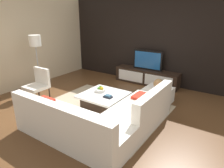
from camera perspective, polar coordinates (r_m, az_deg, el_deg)
name	(u,v)px	position (r m, az deg, el deg)	size (l,w,h in m)	color
ground_plane	(105,110)	(5.12, -2.06, -7.32)	(14.00, 14.00, 0.00)	brown
feature_wall_back	(152,41)	(6.99, 11.21, 11.64)	(6.40, 0.12, 2.80)	black
side_wall_left	(26,42)	(7.13, -22.83, 10.66)	(0.12, 5.20, 2.80)	beige
area_rug	(101,109)	(5.17, -2.96, -6.99)	(3.01, 2.41, 0.01)	tan
media_console	(147,77)	(6.97, 9.60, 2.00)	(2.17, 0.45, 0.50)	black
television	(148,60)	(6.82, 9.87, 6.58)	(1.00, 0.06, 0.64)	black
sectional_couch	(101,120)	(4.12, -3.13, -9.89)	(2.38, 2.44, 0.84)	white
coffee_table	(104,101)	(5.16, -2.33, -4.63)	(1.05, 1.04, 0.38)	black
accent_chair_near	(39,82)	(5.94, -19.75, 0.42)	(0.56, 0.54, 0.87)	black
floor_lamp	(35,44)	(6.54, -20.61, 10.45)	(0.34, 0.34, 1.67)	#A5A5AA
ottoman	(158,96)	(5.59, 12.60, -3.16)	(0.70, 0.70, 0.40)	white
fruit_bowl	(100,89)	(5.25, -3.26, -1.53)	(0.28, 0.28, 0.14)	silver
decorative_ball	(159,84)	(5.48, 12.85, 0.06)	(0.27, 0.27, 0.27)	#997247
book_stack	(108,97)	(4.87, -1.15, -3.51)	(0.22, 0.13, 0.06)	#1E232D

